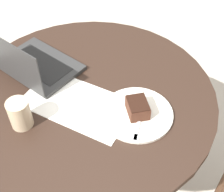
{
  "coord_description": "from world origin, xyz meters",
  "views": [
    {
      "loc": [
        0.42,
        -0.77,
        1.66
      ],
      "look_at": [
        0.11,
        -0.02,
        0.8
      ],
      "focal_mm": 50.0,
      "sensor_mm": 36.0,
      "label": 1
    }
  ],
  "objects": [
    {
      "name": "coffee_glass",
      "position": [
        -0.15,
        -0.24,
        0.82
      ],
      "size": [
        0.08,
        0.08,
        0.11
      ],
      "color": "#C6AD89",
      "rests_on": "dining_table"
    },
    {
      "name": "cake_slice",
      "position": [
        0.22,
        -0.04,
        0.8
      ],
      "size": [
        0.11,
        0.12,
        0.06
      ],
      "rotation": [
        0.0,
        0.0,
        5.32
      ],
      "color": "#472619",
      "rests_on": "plate"
    },
    {
      "name": "plate",
      "position": [
        0.22,
        -0.04,
        0.77
      ],
      "size": [
        0.27,
        0.27,
        0.01
      ],
      "color": "silver",
      "rests_on": "dining_table"
    },
    {
      "name": "laptop",
      "position": [
        -0.27,
        0.03,
        0.8
      ],
      "size": [
        0.39,
        0.33,
        0.21
      ],
      "rotation": [
        0.0,
        0.0,
        6.0
      ],
      "color": "#2D2D2D",
      "rests_on": "dining_table"
    },
    {
      "name": "paper_document",
      "position": [
        -0.01,
        -0.07,
        0.76
      ],
      "size": [
        0.44,
        0.27,
        0.0
      ],
      "rotation": [
        0.0,
        0.0,
        -0.09
      ],
      "color": "white",
      "rests_on": "dining_table"
    },
    {
      "name": "fork",
      "position": [
        0.24,
        -0.1,
        0.78
      ],
      "size": [
        0.05,
        0.17,
        0.0
      ],
      "rotation": [
        0.0,
        0.0,
        4.88
      ],
      "color": "silver",
      "rests_on": "plate"
    },
    {
      "name": "ground_plane",
      "position": [
        0.0,
        0.0,
        0.0
      ],
      "size": [
        12.0,
        12.0,
        0.0
      ],
      "primitive_type": "plane",
      "color": "#B7AD9E"
    },
    {
      "name": "dining_table",
      "position": [
        0.0,
        0.0,
        0.59
      ],
      "size": [
        1.02,
        1.02,
        0.76
      ],
      "color": "black",
      "rests_on": "ground_plane"
    }
  ]
}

